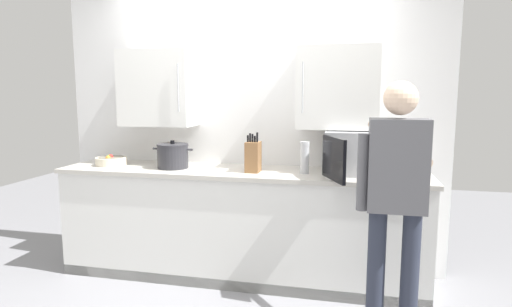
# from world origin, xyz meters

# --- Properties ---
(back_wall_tiled) EXTENTS (3.44, 0.44, 2.88)m
(back_wall_tiled) POSITION_xyz_m (0.00, 1.19, 1.48)
(back_wall_tiled) COLOR white
(back_wall_tiled) RESTS_ON ground_plane
(counter_unit) EXTENTS (3.07, 0.63, 0.94)m
(counter_unit) POSITION_xyz_m (0.00, 0.88, 0.47)
(counter_unit) COLOR white
(counter_unit) RESTS_ON ground_plane
(microwave_oven) EXTENTS (0.56, 0.74, 0.34)m
(microwave_oven) POSITION_xyz_m (0.95, 0.91, 1.11)
(microwave_oven) COLOR #B7BABF
(microwave_oven) RESTS_ON counter_unit
(thermos_flask) EXTENTS (0.08, 0.08, 0.26)m
(thermos_flask) POSITION_xyz_m (0.54, 0.84, 1.06)
(thermos_flask) COLOR #B7BABF
(thermos_flask) RESTS_ON counter_unit
(stock_pot) EXTENTS (0.36, 0.27, 0.24)m
(stock_pot) POSITION_xyz_m (-0.58, 0.85, 1.04)
(stock_pot) COLOR #2D2D33
(stock_pot) RESTS_ON counter_unit
(knife_block) EXTENTS (0.11, 0.15, 0.32)m
(knife_block) POSITION_xyz_m (0.13, 0.82, 1.06)
(knife_block) COLOR brown
(knife_block) RESTS_ON counter_unit
(fruit_bowl) EXTENTS (0.27, 0.27, 0.10)m
(fruit_bowl) POSITION_xyz_m (-1.18, 0.86, 0.98)
(fruit_bowl) COLOR beige
(fruit_bowl) RESTS_ON counter_unit
(person_figure) EXTENTS (0.44, 0.60, 1.64)m
(person_figure) POSITION_xyz_m (1.17, 0.11, 0.99)
(person_figure) COLOR #282D3D
(person_figure) RESTS_ON ground_plane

